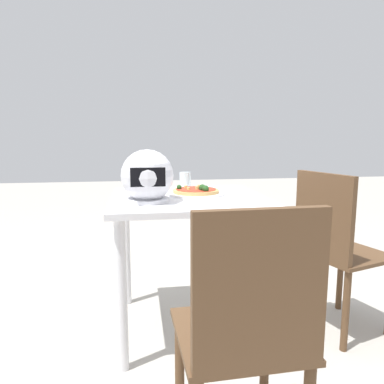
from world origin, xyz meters
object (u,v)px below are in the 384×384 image
object	(u,v)px
dining_table	(188,217)
chair_far	(247,329)
pizza	(196,190)
drinking_glass	(185,180)
chair_side	(334,244)
motorcycle_helmet	(147,177)

from	to	relation	value
dining_table	chair_far	size ratio (longest dim) A/B	0.92
pizza	drinking_glass	xyz separation A→B (m)	(0.03, -0.24, 0.03)
pizza	chair_side	world-z (taller)	chair_side
pizza	chair_side	bearing A→B (deg)	162.70
dining_table	chair_side	distance (m)	0.81
motorcycle_helmet	drinking_glass	bearing A→B (deg)	-120.07
dining_table	chair_far	bearing A→B (deg)	92.96
pizza	chair_side	size ratio (longest dim) A/B	0.29
dining_table	pizza	xyz separation A→B (m)	(-0.05, -0.05, 0.14)
pizza	motorcycle_helmet	distance (m)	0.35
dining_table	chair_far	distance (m)	0.96
pizza	motorcycle_helmet	bearing A→B (deg)	33.33
motorcycle_helmet	drinking_glass	world-z (taller)	motorcycle_helmet
pizza	chair_far	size ratio (longest dim) A/B	0.29
dining_table	chair_far	world-z (taller)	chair_far
motorcycle_helmet	chair_side	world-z (taller)	motorcycle_helmet
dining_table	pizza	bearing A→B (deg)	-136.63
motorcycle_helmet	chair_far	size ratio (longest dim) A/B	0.29
drinking_glass	dining_table	bearing A→B (deg)	85.47
chair_far	motorcycle_helmet	bearing A→B (deg)	-71.52
drinking_glass	chair_side	world-z (taller)	chair_side
pizza	drinking_glass	size ratio (longest dim) A/B	2.46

